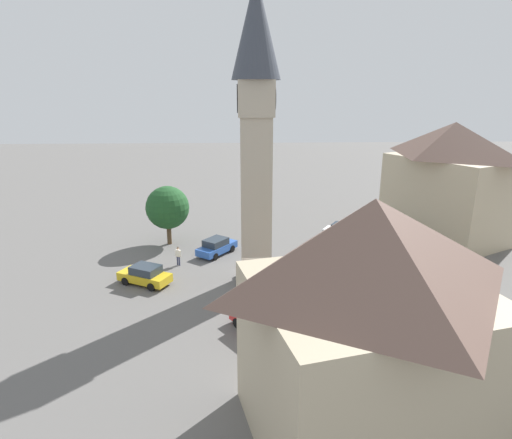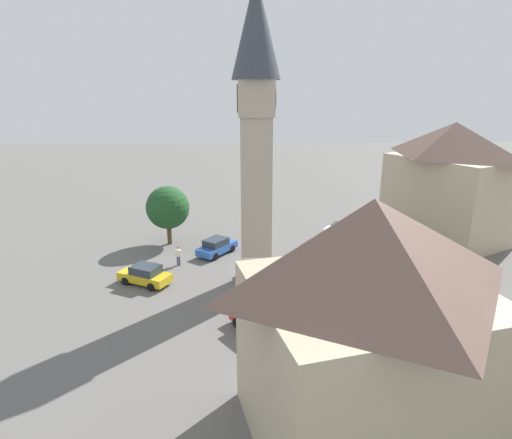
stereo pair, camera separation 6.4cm
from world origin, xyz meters
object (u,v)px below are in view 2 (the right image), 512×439
at_px(car_silver_kerb, 259,320).
at_px(tree, 168,208).
at_px(clock_tower, 256,113).
at_px(building_terrace_right, 365,325).
at_px(car_blue_kerb, 217,246).
at_px(building_shop_left, 449,181).
at_px(car_red_corner, 145,275).
at_px(car_black_far, 379,253).
at_px(car_white_side, 344,231).
at_px(pedestrian, 178,254).

distance_m(car_silver_kerb, tree, 18.45).
xyz_separation_m(clock_tower, building_terrace_right, (15.58, 3.66, -7.51)).
height_order(clock_tower, car_blue_kerb, clock_tower).
bearing_deg(car_silver_kerb, car_blue_kerb, -166.44).
relative_size(car_blue_kerb, building_shop_left, 0.32).
relative_size(car_silver_kerb, car_red_corner, 0.97).
xyz_separation_m(car_black_far, building_terrace_right, (19.57, -7.39, 4.63)).
bearing_deg(car_red_corner, car_white_side, 118.84).
relative_size(car_blue_kerb, car_black_far, 1.00).
relative_size(clock_tower, car_white_side, 5.01).
height_order(car_silver_kerb, car_black_far, same).
relative_size(car_silver_kerb, building_shop_left, 0.32).
height_order(pedestrian, building_shop_left, building_shop_left).
height_order(building_shop_left, building_terrace_right, building_shop_left).
bearing_deg(car_red_corner, building_shop_left, 108.96).
xyz_separation_m(car_red_corner, car_white_side, (-9.96, 18.08, 0.00)).
height_order(clock_tower, tree, clock_tower).
xyz_separation_m(car_blue_kerb, car_silver_kerb, (13.33, 3.21, 0.00)).
relative_size(car_white_side, building_shop_left, 0.32).
bearing_deg(pedestrian, tree, -163.77).
bearing_deg(building_shop_left, pedestrian, -76.94).
bearing_deg(pedestrian, building_terrace_right, 27.89).
bearing_deg(car_red_corner, building_terrace_right, 38.15).
bearing_deg(clock_tower, pedestrian, -119.51).
bearing_deg(clock_tower, tree, -138.55).
relative_size(car_white_side, pedestrian, 2.60).
bearing_deg(car_red_corner, car_blue_kerb, 139.24).
distance_m(car_red_corner, building_terrace_right, 20.43).
distance_m(clock_tower, building_shop_left, 22.92).
distance_m(car_red_corner, building_shop_left, 30.24).
height_order(clock_tower, building_shop_left, clock_tower).
distance_m(clock_tower, car_silver_kerb, 14.08).
xyz_separation_m(car_blue_kerb, car_white_side, (-3.84, 12.81, 0.00)).
height_order(car_silver_kerb, car_red_corner, same).
bearing_deg(pedestrian, car_white_side, 111.59).
height_order(car_silver_kerb, building_terrace_right, building_terrace_right).
bearing_deg(car_blue_kerb, tree, -122.37).
bearing_deg(building_terrace_right, pedestrian, -152.11).
distance_m(car_red_corner, car_white_side, 20.64).
height_order(car_white_side, car_black_far, same).
bearing_deg(car_black_far, tree, -105.25).
xyz_separation_m(car_black_far, pedestrian, (0.29, -17.59, 0.25)).
distance_m(car_black_far, tree, 20.12).
relative_size(car_blue_kerb, pedestrian, 2.55).
relative_size(clock_tower, building_terrace_right, 2.04).
height_order(car_black_far, building_terrace_right, building_terrace_right).
xyz_separation_m(car_silver_kerb, car_black_far, (-11.13, 11.20, 0.00)).
xyz_separation_m(clock_tower, car_silver_kerb, (7.13, -0.15, -12.14)).
bearing_deg(building_shop_left, car_silver_kerb, -49.37).
height_order(car_white_side, tree, tree).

